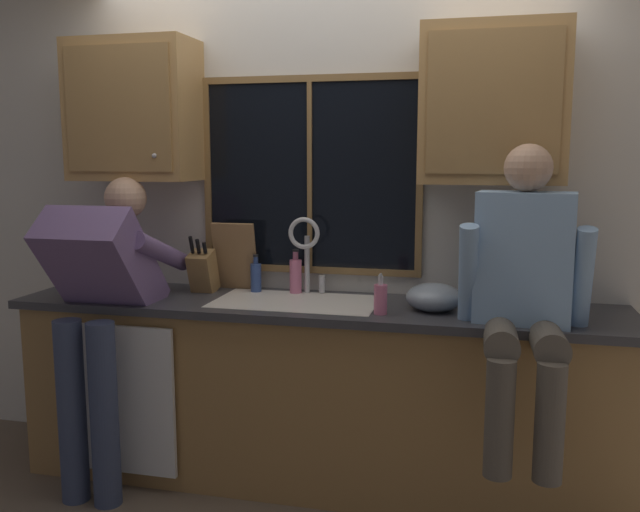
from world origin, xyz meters
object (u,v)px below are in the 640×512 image
(person_standing, at_px, (102,299))
(mixing_bowl, at_px, (434,297))
(bottle_tall_clear, at_px, (296,275))
(knife_block, at_px, (203,272))
(person_sitting_on_counter, at_px, (525,285))
(bottle_green_glass, at_px, (256,277))
(cutting_board, at_px, (235,256))
(soap_dispenser, at_px, (381,298))

(person_standing, xyz_separation_m, mixing_bowl, (1.55, 0.27, 0.03))
(bottle_tall_clear, bearing_deg, knife_block, -169.47)
(person_sitting_on_counter, bearing_deg, bottle_green_glass, 161.22)
(person_sitting_on_counter, xyz_separation_m, knife_block, (-1.59, 0.38, -0.08))
(person_sitting_on_counter, relative_size, bottle_green_glass, 6.35)
(cutting_board, distance_m, bottle_green_glass, 0.16)
(soap_dispenser, relative_size, bottle_green_glass, 0.95)
(cutting_board, distance_m, soap_dispenser, 0.92)
(knife_block, xyz_separation_m, soap_dispenser, (0.98, -0.27, -0.04))
(bottle_tall_clear, bearing_deg, bottle_green_glass, -174.77)
(knife_block, relative_size, cutting_board, 0.88)
(person_sitting_on_counter, bearing_deg, bottle_tall_clear, 157.13)
(cutting_board, height_order, bottle_tall_clear, cutting_board)
(bottle_green_glass, xyz_separation_m, bottle_tall_clear, (0.21, 0.02, 0.01))
(person_sitting_on_counter, distance_m, soap_dispenser, 0.63)
(knife_block, bearing_deg, person_sitting_on_counter, -13.45)
(cutting_board, bearing_deg, knife_block, -144.08)
(mixing_bowl, bearing_deg, person_standing, -169.96)
(mixing_bowl, height_order, soap_dispenser, soap_dispenser)
(person_sitting_on_counter, xyz_separation_m, soap_dispenser, (-0.61, 0.11, -0.11))
(mixing_bowl, bearing_deg, bottle_green_glass, 167.97)
(person_standing, height_order, cutting_board, person_standing)
(person_standing, distance_m, soap_dispenser, 1.33)
(person_sitting_on_counter, relative_size, mixing_bowl, 4.83)
(person_standing, bearing_deg, mixing_bowl, 10.04)
(person_sitting_on_counter, relative_size, cutting_board, 3.44)
(knife_block, height_order, bottle_tall_clear, knife_block)
(person_sitting_on_counter, distance_m, bottle_tall_clear, 1.21)
(knife_block, bearing_deg, cutting_board, 35.92)
(knife_block, relative_size, soap_dispenser, 1.70)
(person_standing, xyz_separation_m, person_sitting_on_counter, (1.94, 0.02, 0.16))
(person_sitting_on_counter, bearing_deg, mixing_bowl, 146.99)
(person_standing, relative_size, soap_dispenser, 8.07)
(person_standing, bearing_deg, bottle_tall_clear, 30.91)
(person_standing, distance_m, knife_block, 0.54)
(bottle_green_glass, height_order, bottle_tall_clear, bottle_tall_clear)
(person_sitting_on_counter, xyz_separation_m, mixing_bowl, (-0.38, 0.25, -0.13))
(mixing_bowl, distance_m, bottle_green_glass, 0.96)
(knife_block, xyz_separation_m, cutting_board, (0.14, 0.10, 0.07))
(mixing_bowl, height_order, bottle_green_glass, bottle_green_glass)
(person_standing, distance_m, bottle_green_glass, 0.78)
(person_standing, distance_m, person_sitting_on_counter, 1.94)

